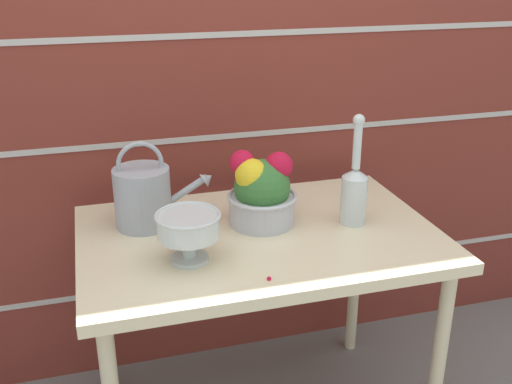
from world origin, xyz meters
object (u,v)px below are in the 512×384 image
(crystal_pedestal_bowl, at_px, (188,228))
(glass_decanter, at_px, (354,190))
(flower_planter, at_px, (261,192))
(watering_can, at_px, (144,196))

(crystal_pedestal_bowl, xyz_separation_m, glass_decanter, (0.54, 0.11, 0.01))
(flower_planter, height_order, glass_decanter, glass_decanter)
(flower_planter, bearing_deg, glass_decanter, -15.38)
(watering_can, relative_size, crystal_pedestal_bowl, 1.75)
(watering_can, relative_size, flower_planter, 1.33)
(watering_can, height_order, flower_planter, watering_can)
(watering_can, xyz_separation_m, crystal_pedestal_bowl, (0.09, -0.27, 0.00))
(watering_can, bearing_deg, crystal_pedestal_bowl, -71.09)
(flower_planter, bearing_deg, watering_can, 166.37)
(crystal_pedestal_bowl, relative_size, glass_decanter, 0.51)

